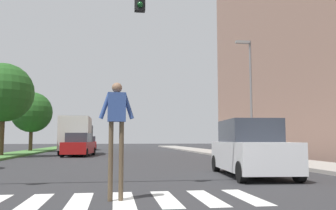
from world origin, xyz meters
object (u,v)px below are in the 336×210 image
(tree_distant, at_px, (32,112))
(tree_far, at_px, (4,93))
(suv_crossing, at_px, (250,149))
(sedan_midblock, at_px, (79,146))
(sedan_distant, at_px, (89,144))
(truck_box_delivery, at_px, (77,135))
(pedestrian_performer, at_px, (117,121))
(street_lamp_right, at_px, (250,87))

(tree_distant, bearing_deg, tree_far, -88.07)
(suv_crossing, distance_m, sedan_midblock, 16.98)
(suv_crossing, xyz_separation_m, sedan_midblock, (-7.35, 15.31, -0.12))
(sedan_distant, distance_m, truck_box_delivery, 12.54)
(tree_far, relative_size, truck_box_delivery, 1.07)
(pedestrian_performer, xyz_separation_m, sedan_midblock, (-2.64, 19.57, -0.85))
(tree_distant, relative_size, pedestrian_performer, 2.38)
(tree_far, relative_size, tree_distant, 1.12)
(pedestrian_performer, bearing_deg, truck_box_delivery, 97.85)
(tree_far, height_order, suv_crossing, tree_far)
(sedan_midblock, distance_m, truck_box_delivery, 3.60)
(street_lamp_right, relative_size, sedan_midblock, 1.69)
(tree_far, bearing_deg, tree_distant, 91.93)
(street_lamp_right, height_order, suv_crossing, street_lamp_right)
(tree_distant, relative_size, truck_box_delivery, 0.96)
(tree_far, relative_size, sedan_distant, 1.48)
(suv_crossing, relative_size, truck_box_delivery, 0.77)
(tree_distant, xyz_separation_m, truck_box_delivery, (5.20, -6.54, -2.38))
(tree_distant, xyz_separation_m, sedan_distant, (5.33, 5.96, -3.26))
(sedan_midblock, bearing_deg, tree_distant, 119.79)
(pedestrian_performer, distance_m, suv_crossing, 6.39)
(street_lamp_right, height_order, sedan_distant, street_lamp_right)
(sedan_distant, height_order, truck_box_delivery, truck_box_delivery)
(suv_crossing, bearing_deg, sedan_distant, 103.91)
(tree_distant, xyz_separation_m, street_lamp_right, (16.88, -16.03, 0.58))
(pedestrian_performer, bearing_deg, tree_distant, 105.80)
(street_lamp_right, xyz_separation_m, sedan_midblock, (-11.15, 6.02, -3.79))
(tree_far, distance_m, tree_distant, 10.53)
(tree_distant, height_order, suv_crossing, tree_distant)
(tree_distant, relative_size, street_lamp_right, 0.79)
(tree_far, distance_m, pedestrian_performer, 20.89)
(sedan_distant, bearing_deg, sedan_midblock, -88.58)
(pedestrian_performer, height_order, truck_box_delivery, truck_box_delivery)
(sedan_midblock, bearing_deg, tree_far, -174.61)
(tree_distant, relative_size, sedan_distant, 1.33)
(tree_distant, distance_m, street_lamp_right, 23.28)
(suv_crossing, xyz_separation_m, truck_box_delivery, (-7.88, 18.77, 0.70))
(tree_distant, height_order, sedan_midblock, tree_distant)
(sedan_midblock, distance_m, sedan_distant, 15.97)
(street_lamp_right, bearing_deg, sedan_distant, 117.71)
(street_lamp_right, xyz_separation_m, sedan_distant, (-11.55, 21.99, -3.83))
(truck_box_delivery, bearing_deg, sedan_midblock, -81.27)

